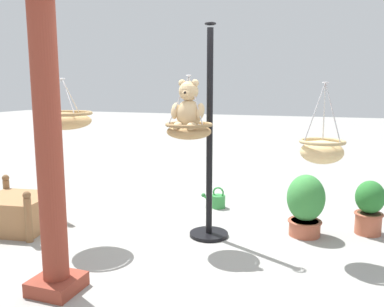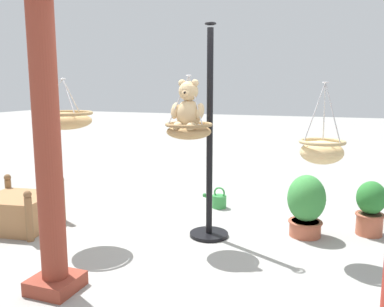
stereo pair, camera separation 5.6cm
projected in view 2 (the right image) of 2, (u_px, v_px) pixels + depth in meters
The scene contains 11 objects.
ground_plane at pixel (194, 236), 4.59m from camera, with size 40.00×40.00×0.00m, color gray.
display_pole_central at pixel (209, 174), 4.49m from camera, with size 0.44×0.44×2.36m.
hanging_basket_with_teddy at pixel (189, 130), 4.23m from camera, with size 0.50×0.50×0.67m.
teddy_bear at pixel (188, 109), 4.17m from camera, with size 0.36×0.31×0.53m.
hanging_basket_left_high at pixel (322, 150), 3.90m from camera, with size 0.44×0.44×0.79m.
hanging_basket_right_low at pixel (65, 120), 4.31m from camera, with size 0.60×0.60×0.54m.
greenhouse_pillar_left at pixel (48, 147), 3.18m from camera, with size 0.40×0.40×2.54m.
wooden_planter_box at pixel (18, 210), 4.83m from camera, with size 0.94×0.90×0.58m.
potted_plant_tall_leafy at pixel (306, 205), 4.56m from camera, with size 0.43×0.43×0.71m.
potted_plant_bushy_green at pixel (371, 207), 4.60m from camera, with size 0.33×0.33×0.63m.
watering_can at pixel (219, 201), 5.67m from camera, with size 0.35×0.20×0.30m.
Camera 2 is at (-1.49, 4.11, 1.69)m, focal length 37.59 mm.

